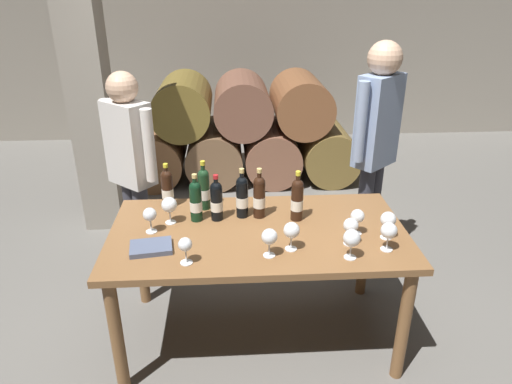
% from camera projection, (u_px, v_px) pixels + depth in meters
% --- Properties ---
extents(ground_plane, '(14.00, 14.00, 0.00)m').
position_uv_depth(ground_plane, '(258.00, 333.00, 3.00)').
color(ground_plane, '#66635E').
extents(cellar_back_wall, '(10.00, 0.24, 2.80)m').
position_uv_depth(cellar_back_wall, '(238.00, 33.00, 6.21)').
color(cellar_back_wall, gray).
rests_on(cellar_back_wall, ground_plane).
extents(barrel_stack, '(2.49, 0.90, 1.15)m').
position_uv_depth(barrel_stack, '(243.00, 132.00, 5.13)').
color(barrel_stack, brown).
rests_on(barrel_stack, ground_plane).
extents(stone_pillar, '(0.32, 0.32, 2.60)m').
position_uv_depth(stone_pillar, '(88.00, 82.00, 3.83)').
color(stone_pillar, gray).
rests_on(stone_pillar, ground_plane).
extents(dining_table, '(1.70, 0.90, 0.76)m').
position_uv_depth(dining_table, '(258.00, 244.00, 2.72)').
color(dining_table, brown).
rests_on(dining_table, ground_plane).
extents(wine_bottle_0, '(0.07, 0.07, 0.31)m').
position_uv_depth(wine_bottle_0, '(242.00, 196.00, 2.78)').
color(wine_bottle_0, black).
rests_on(wine_bottle_0, dining_table).
extents(wine_bottle_1, '(0.07, 0.07, 0.29)m').
position_uv_depth(wine_bottle_1, '(217.00, 200.00, 2.75)').
color(wine_bottle_1, black).
rests_on(wine_bottle_1, dining_table).
extents(wine_bottle_2, '(0.07, 0.07, 0.32)m').
position_uv_depth(wine_bottle_2, '(204.00, 188.00, 2.88)').
color(wine_bottle_2, '#19381E').
rests_on(wine_bottle_2, dining_table).
extents(wine_bottle_3, '(0.07, 0.07, 0.29)m').
position_uv_depth(wine_bottle_3, '(167.00, 188.00, 2.91)').
color(wine_bottle_3, black).
rests_on(wine_bottle_3, dining_table).
extents(wine_bottle_4, '(0.07, 0.07, 0.30)m').
position_uv_depth(wine_bottle_4, '(196.00, 201.00, 2.74)').
color(wine_bottle_4, black).
rests_on(wine_bottle_4, dining_table).
extents(wine_bottle_5, '(0.07, 0.07, 0.31)m').
position_uv_depth(wine_bottle_5, '(259.00, 196.00, 2.78)').
color(wine_bottle_5, black).
rests_on(wine_bottle_5, dining_table).
extents(wine_bottle_6, '(0.07, 0.07, 0.31)m').
position_uv_depth(wine_bottle_6, '(297.00, 199.00, 2.75)').
color(wine_bottle_6, black).
rests_on(wine_bottle_6, dining_table).
extents(wine_glass_0, '(0.09, 0.09, 0.16)m').
position_uv_depth(wine_glass_0, '(389.00, 231.00, 2.44)').
color(wine_glass_0, white).
rests_on(wine_glass_0, dining_table).
extents(wine_glass_1, '(0.09, 0.09, 0.16)m').
position_uv_depth(wine_glass_1, '(352.00, 239.00, 2.37)').
color(wine_glass_1, white).
rests_on(wine_glass_1, dining_table).
extents(wine_glass_2, '(0.08, 0.08, 0.16)m').
position_uv_depth(wine_glass_2, '(269.00, 237.00, 2.39)').
color(wine_glass_2, white).
rests_on(wine_glass_2, dining_table).
extents(wine_glass_3, '(0.09, 0.09, 0.16)m').
position_uv_depth(wine_glass_3, '(292.00, 231.00, 2.44)').
color(wine_glass_3, white).
rests_on(wine_glass_3, dining_table).
extents(wine_glass_4, '(0.07, 0.07, 0.15)m').
position_uv_depth(wine_glass_4, '(185.00, 246.00, 2.33)').
color(wine_glass_4, white).
rests_on(wine_glass_4, dining_table).
extents(wine_glass_5, '(0.09, 0.09, 0.16)m').
position_uv_depth(wine_glass_5, '(388.00, 220.00, 2.55)').
color(wine_glass_5, white).
rests_on(wine_glass_5, dining_table).
extents(wine_glass_6, '(0.08, 0.08, 0.15)m').
position_uv_depth(wine_glass_6, '(357.00, 217.00, 2.60)').
color(wine_glass_6, white).
rests_on(wine_glass_6, dining_table).
extents(wine_glass_7, '(0.08, 0.08, 0.16)m').
position_uv_depth(wine_glass_7, '(351.00, 226.00, 2.49)').
color(wine_glass_7, white).
rests_on(wine_glass_7, dining_table).
extents(wine_glass_8, '(0.08, 0.08, 0.15)m').
position_uv_depth(wine_glass_8, '(150.00, 215.00, 2.62)').
color(wine_glass_8, white).
rests_on(wine_glass_8, dining_table).
extents(wine_glass_9, '(0.09, 0.09, 0.16)m').
position_uv_depth(wine_glass_9, '(169.00, 205.00, 2.71)').
color(wine_glass_9, white).
rests_on(wine_glass_9, dining_table).
extents(tasting_notebook, '(0.24, 0.19, 0.03)m').
position_uv_depth(tasting_notebook, '(151.00, 247.00, 2.48)').
color(tasting_notebook, '#4C5670').
rests_on(tasting_notebook, dining_table).
extents(sommelier_presenting, '(0.40, 0.35, 1.72)m').
position_uv_depth(sommelier_presenting, '(376.00, 139.00, 3.29)').
color(sommelier_presenting, '#383842').
rests_on(sommelier_presenting, ground_plane).
extents(taster_seated_left, '(0.39, 0.35, 1.54)m').
position_uv_depth(taster_seated_left, '(131.00, 162.00, 3.22)').
color(taster_seated_left, '#383842').
rests_on(taster_seated_left, ground_plane).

